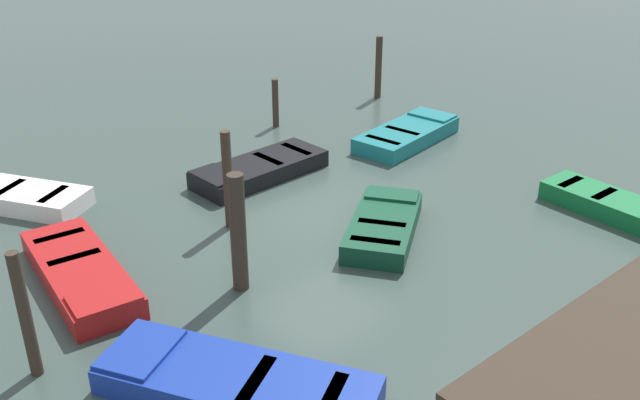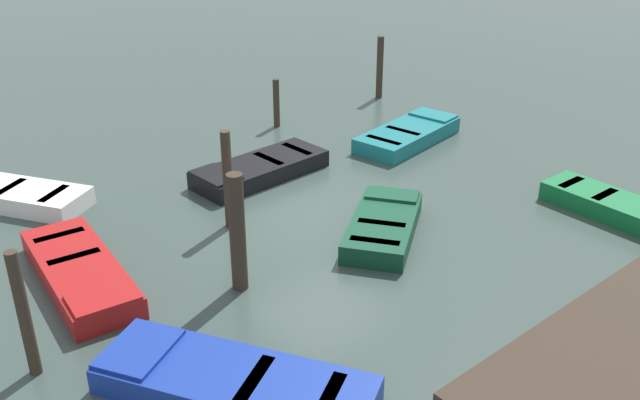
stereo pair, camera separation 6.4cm
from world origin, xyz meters
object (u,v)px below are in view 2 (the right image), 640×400
at_px(rowboat_green, 614,206).
at_px(mooring_piling_near_left, 380,67).
at_px(dock_segment, 622,340).
at_px(rowboat_red, 80,272).
at_px(rowboat_blue, 233,384).
at_px(mooring_piling_center, 228,180).
at_px(rowboat_black, 260,169).
at_px(mooring_piling_near_right, 24,315).
at_px(rowboat_teal, 408,134).
at_px(mooring_piling_far_left, 237,233).
at_px(rowboat_dark_green, 383,226).
at_px(mooring_piling_far_right, 276,103).

height_order(rowboat_green, mooring_piling_near_left, mooring_piling_near_left).
relative_size(dock_segment, rowboat_red, 1.62).
relative_size(rowboat_blue, mooring_piling_center, 1.95).
bearing_deg(rowboat_black, rowboat_green, 121.98).
bearing_deg(mooring_piling_near_right, dock_segment, 139.10).
bearing_deg(rowboat_red, rowboat_teal, 103.07).
bearing_deg(rowboat_green, mooring_piling_far_left, -109.25).
distance_m(dock_segment, rowboat_dark_green, 5.38).
relative_size(dock_segment, mooring_piling_far_left, 2.68).
bearing_deg(mooring_piling_near_right, rowboat_green, 167.71).
bearing_deg(rowboat_black, rowboat_blue, 48.13).
bearing_deg(rowboat_teal, rowboat_red, 176.20).
height_order(rowboat_green, mooring_piling_far_left, mooring_piling_far_left).
distance_m(rowboat_green, rowboat_red, 10.68).
bearing_deg(rowboat_dark_green, mooring_piling_far_left, 140.10).
distance_m(rowboat_dark_green, mooring_piling_far_right, 6.84).
xyz_separation_m(rowboat_teal, rowboat_red, (9.40, 1.34, -0.00)).
bearing_deg(mooring_piling_near_right, rowboat_dark_green, 179.23).
height_order(mooring_piling_center, mooring_piling_near_left, mooring_piling_center).
bearing_deg(rowboat_green, rowboat_blue, -92.44).
bearing_deg(mooring_piling_near_left, mooring_piling_far_left, 35.07).
height_order(dock_segment, rowboat_red, dock_segment).
relative_size(rowboat_red, mooring_piling_near_left, 1.86).
bearing_deg(mooring_piling_far_left, rowboat_green, 161.82).
height_order(rowboat_teal, mooring_piling_near_left, mooring_piling_near_left).
bearing_deg(mooring_piling_near_left, rowboat_black, 23.78).
bearing_deg(rowboat_blue, mooring_piling_near_left, -82.68).
height_order(mooring_piling_center, mooring_piling_near_right, mooring_piling_center).
xyz_separation_m(rowboat_blue, mooring_piling_near_right, (1.99, -2.22, 0.79)).
xyz_separation_m(rowboat_green, rowboat_dark_green, (4.38, -2.34, 0.00)).
bearing_deg(mooring_piling_near_left, rowboat_green, 79.40).
relative_size(dock_segment, mooring_piling_near_right, 2.86).
distance_m(rowboat_red, mooring_piling_near_left, 12.38).
relative_size(rowboat_blue, rowboat_red, 1.12).
xyz_separation_m(rowboat_dark_green, mooring_piling_center, (2.15, -2.24, 0.81)).
xyz_separation_m(rowboat_teal, mooring_piling_near_right, (10.84, 3.27, 0.79)).
bearing_deg(rowboat_red, mooring_piling_center, 98.84).
bearing_deg(rowboat_black, mooring_piling_near_left, -161.26).
xyz_separation_m(rowboat_black, rowboat_dark_green, (-0.31, 3.89, 0.00)).
distance_m(rowboat_blue, mooring_piling_near_right, 3.08).
relative_size(rowboat_black, mooring_piling_far_right, 2.48).
height_order(rowboat_blue, mooring_piling_center, mooring_piling_center).
relative_size(rowboat_green, mooring_piling_far_right, 2.16).
relative_size(mooring_piling_near_left, mooring_piling_near_right, 0.95).
distance_m(rowboat_black, rowboat_dark_green, 3.90).
relative_size(rowboat_green, mooring_piling_far_left, 1.35).
xyz_separation_m(rowboat_teal, rowboat_black, (4.36, -0.52, -0.00)).
xyz_separation_m(mooring_piling_far_right, mooring_piling_far_left, (5.28, 6.35, 0.40)).
distance_m(mooring_piling_far_right, mooring_piling_near_right, 10.93).
bearing_deg(dock_segment, rowboat_red, -58.85).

